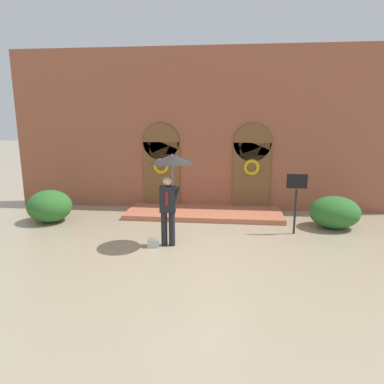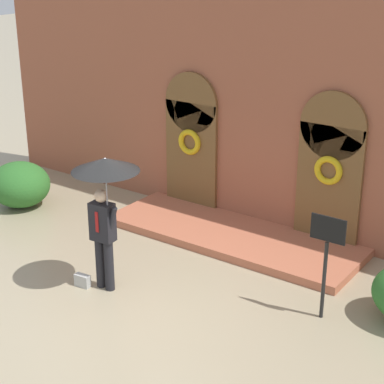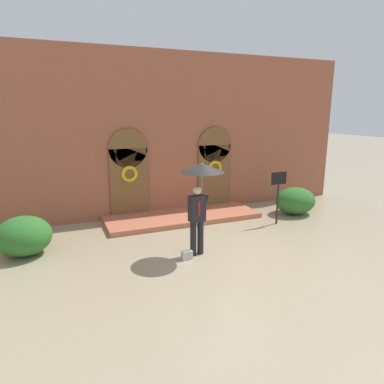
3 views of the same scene
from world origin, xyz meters
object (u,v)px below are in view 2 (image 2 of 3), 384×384
handbag (82,281)px  sign_post (326,251)px  person_with_umbrella (105,184)px  shrub_left (20,184)px

handbag → sign_post: size_ratio=0.16×
person_with_umbrella → handbag: (-0.45, -0.20, -1.80)m
handbag → shrub_left: size_ratio=0.20×
person_with_umbrella → shrub_left: person_with_umbrella is taller
person_with_umbrella → sign_post: person_with_umbrella is taller
shrub_left → person_with_umbrella: bearing=-21.6°
handbag → shrub_left: 4.19m
handbag → sign_post: 4.17m
sign_post → shrub_left: (-7.49, 0.38, -0.66)m
handbag → shrub_left: shrub_left is taller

